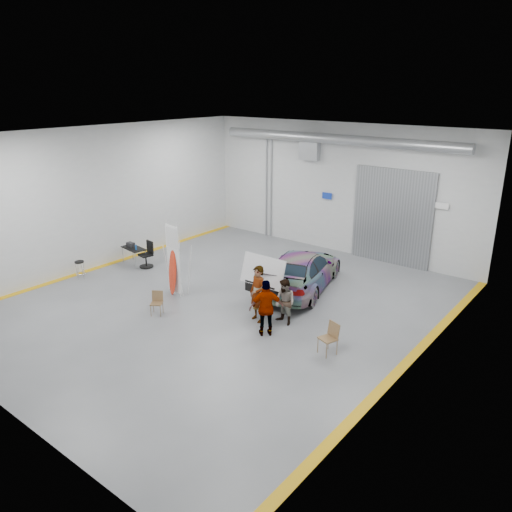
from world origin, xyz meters
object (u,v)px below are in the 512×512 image
Objects in this scene: sedan_car at (302,270)px; surfboard_display at (174,266)px; person_c at (267,308)px; folding_chair_near at (157,308)px; person_b at (285,302)px; work_table at (133,248)px; shop_stool at (80,270)px; office_chair at (147,256)px; folding_chair_far at (328,344)px; person_a at (258,294)px.

sedan_car is 1.81× the size of surfboard_display.
person_c is 4.70m from surfboard_display.
person_c reaches higher than folding_chair_near.
work_table is (-8.66, 0.63, -0.02)m from person_b.
folding_chair_near is at bearing -140.76° from person_b.
person_c reaches higher than shop_stool.
person_b is 7.92m from office_chair.
folding_chair_near is 0.64× the size of work_table.
surfboard_display reaches higher than sedan_car.
folding_chair_far is (6.82, -0.23, -0.86)m from surfboard_display.
shop_stool is at bearing -155.41° from person_a.
person_a is 1.25× the size of person_b.
person_a is 3.09m from folding_chair_far.
sedan_car is at bearing -117.05° from person_c.
person_c is 1.64× the size of office_chair.
work_table is (-7.40, -2.26, 0.01)m from sedan_car.
person_b is 2.34m from folding_chair_far.
folding_chair_far is 10.14m from office_chair.
person_b is at bearing -135.19° from person_c.
person_a is 7.14m from office_chair.
person_b is at bearing 98.06° from sedan_car.
folding_chair_near is 5.56m from work_table.
folding_chair_near is (-3.87, -2.17, -0.53)m from person_b.
person_b is at bearing -4.19° from work_table.
folding_chair_near is 4.97m from office_chair.
shop_stool is (-7.67, -4.77, -0.38)m from sedan_car.
sedan_car is 6.84× the size of shop_stool.
folding_chair_near is (0.81, -1.58, -0.91)m from surfboard_display.
work_table is at bearing -174.15° from person_b.
folding_chair_far is (2.98, -0.45, -0.67)m from person_a.
folding_chair_far is at bearing 139.91° from person_c.
office_chair is (0.77, 0.14, -0.26)m from work_table.
shop_stool is at bearing -96.15° from work_table.
work_table is at bearing -173.26° from person_a.
surfboard_display is at bearing 16.86° from shop_stool.
person_a is at bearing -81.53° from person_c.
person_a reaches higher than sedan_car.
sedan_car is 4.09m from person_c.
surfboard_display is (-3.43, -3.48, 0.41)m from sedan_car.
sedan_car reaches higher than folding_chair_near.
office_chair is at bearing 110.05° from folding_chair_near.
person_b reaches higher than folding_chair_near.
surfboard_display is at bearing -162.85° from person_b.
person_c is at bearing -16.88° from folding_chair_near.
work_table is (-7.81, 1.00, -0.21)m from person_a.
person_c is at bearing -10.67° from work_table.
person_c is 0.65× the size of surfboard_display.
shop_stool is 0.59× the size of work_table.
person_b is 1.38× the size of office_chair.
person_b is 0.84× the size of person_c.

